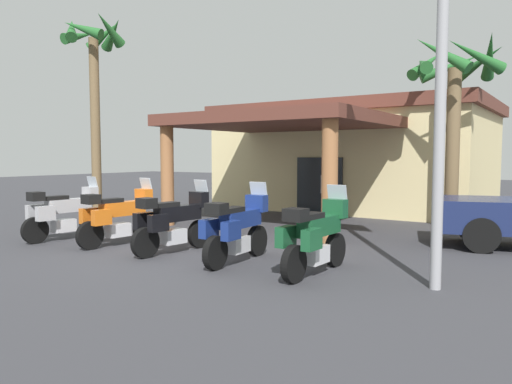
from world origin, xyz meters
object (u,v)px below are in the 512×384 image
(motorcycle_black, at_px, (173,222))
(pedestrian, at_px, (329,190))
(motorcycle_silver, at_px, (63,213))
(motorcycle_green, at_px, (315,237))
(palm_tree_roadside, at_px, (94,68))
(motorcycle_orange, at_px, (117,217))
(palm_tree_near_portico, at_px, (454,88))
(motorcycle_blue, at_px, (237,229))
(motel_building, at_px, (355,156))

(motorcycle_black, distance_m, pedestrian, 6.65)
(motorcycle_silver, distance_m, motorcycle_green, 7.09)
(pedestrian, height_order, palm_tree_roadside, palm_tree_roadside)
(motorcycle_silver, relative_size, motorcycle_orange, 1.00)
(motorcycle_silver, height_order, motorcycle_orange, same)
(motorcycle_green, xyz_separation_m, palm_tree_near_portico, (0.95, 7.18, 3.43))
(pedestrian, relative_size, palm_tree_roadside, 0.27)
(motorcycle_blue, height_order, palm_tree_near_portico, palm_tree_near_portico)
(motorcycle_blue, bearing_deg, pedestrian, 6.49)
(pedestrian, bearing_deg, motel_building, 166.73)
(motel_building, xyz_separation_m, motorcycle_silver, (-3.36, -11.66, -1.47))
(motorcycle_green, distance_m, palm_tree_near_portico, 8.01)
(pedestrian, bearing_deg, motorcycle_green, -2.74)
(pedestrian, distance_m, palm_tree_roadside, 8.58)
(motorcycle_blue, relative_size, pedestrian, 1.24)
(motorcycle_orange, distance_m, motorcycle_blue, 3.54)
(motel_building, height_order, motorcycle_green, motel_building)
(motorcycle_black, xyz_separation_m, palm_tree_near_portico, (4.49, 7.11, 3.43))
(motorcycle_green, relative_size, palm_tree_roadside, 0.33)
(motel_building, bearing_deg, palm_tree_near_portico, -41.44)
(palm_tree_roadside, bearing_deg, motorcycle_silver, -53.10)
(motorcycle_green, bearing_deg, motorcycle_blue, 92.17)
(motorcycle_silver, distance_m, palm_tree_near_portico, 11.42)
(motorcycle_silver, bearing_deg, palm_tree_near_portico, -40.16)
(motorcycle_blue, relative_size, motorcycle_green, 1.00)
(pedestrian, distance_m, palm_tree_near_portico, 4.83)
(palm_tree_near_portico, bearing_deg, motorcycle_blue, -110.81)
(motel_building, bearing_deg, motorcycle_black, -87.94)
(pedestrian, xyz_separation_m, palm_tree_near_portico, (3.68, 0.52, 3.09))
(pedestrian, relative_size, palm_tree_near_portico, 0.32)
(motel_building, relative_size, motorcycle_black, 5.81)
(motorcycle_black, distance_m, palm_tree_near_portico, 9.08)
(motorcycle_orange, xyz_separation_m, motorcycle_blue, (3.54, -0.02, 0.00))
(motorcycle_silver, height_order, palm_tree_roadside, palm_tree_roadside)
(motorcycle_blue, xyz_separation_m, palm_tree_roadside, (-7.42, 2.58, 4.29))
(motorcycle_black, bearing_deg, motorcycle_orange, 99.23)
(motorcycle_blue, bearing_deg, motorcycle_green, -92.75)
(motorcycle_blue, bearing_deg, motorcycle_silver, 90.60)
(motorcycle_orange, height_order, palm_tree_near_portico, palm_tree_near_portico)
(motel_building, bearing_deg, motorcycle_blue, -79.17)
(motorcycle_black, xyz_separation_m, motorcycle_green, (3.54, -0.07, 0.00))
(motorcycle_black, relative_size, pedestrian, 1.23)
(motorcycle_blue, bearing_deg, palm_tree_roadside, 69.06)
(motorcycle_silver, relative_size, motorcycle_black, 1.00)
(motel_building, xyz_separation_m, pedestrian, (1.00, -4.81, -1.13))
(motorcycle_black, xyz_separation_m, motorcycle_blue, (1.77, -0.04, 0.00))
(motel_building, xyz_separation_m, palm_tree_near_portico, (4.67, -4.29, 1.96))
(motorcycle_blue, height_order, motorcycle_green, same)
(motorcycle_orange, bearing_deg, pedestrian, -13.89)
(motorcycle_blue, distance_m, palm_tree_roadside, 8.95)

